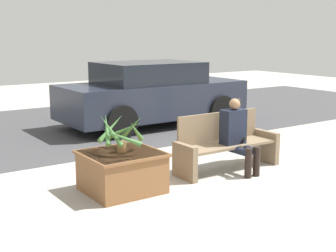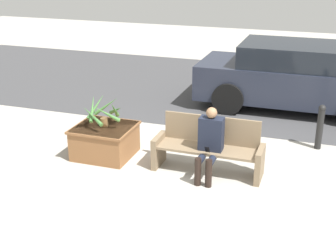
{
  "view_description": "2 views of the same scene",
  "coord_description": "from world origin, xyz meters",
  "px_view_note": "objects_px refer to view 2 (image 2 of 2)",
  "views": [
    {
      "loc": [
        -4.78,
        -4.72,
        2.09
      ],
      "look_at": [
        -0.81,
        1.06,
        0.71
      ],
      "focal_mm": 50.0,
      "sensor_mm": 36.0,
      "label": 1
    },
    {
      "loc": [
        1.6,
        -6.11,
        3.41
      ],
      "look_at": [
        -0.77,
        0.79,
        0.62
      ],
      "focal_mm": 50.0,
      "sensor_mm": 36.0,
      "label": 2
    }
  ],
  "objects_px": {
    "potted_plant": "(104,111)",
    "parked_car": "(295,77)",
    "planter_box": "(105,140)",
    "person_seated": "(210,141)",
    "bench": "(209,147)",
    "bollard_post": "(320,126)"
  },
  "relations": [
    {
      "from": "planter_box",
      "to": "parked_car",
      "type": "height_order",
      "value": "parked_car"
    },
    {
      "from": "bench",
      "to": "potted_plant",
      "type": "relative_size",
      "value": 2.49
    },
    {
      "from": "person_seated",
      "to": "bollard_post",
      "type": "distance_m",
      "value": 2.35
    },
    {
      "from": "bench",
      "to": "parked_car",
      "type": "distance_m",
      "value": 3.87
    },
    {
      "from": "person_seated",
      "to": "bollard_post",
      "type": "relative_size",
      "value": 1.36
    },
    {
      "from": "potted_plant",
      "to": "parked_car",
      "type": "distance_m",
      "value": 4.7
    },
    {
      "from": "bench",
      "to": "planter_box",
      "type": "xyz_separation_m",
      "value": [
        -1.85,
        -0.01,
        -0.12
      ]
    },
    {
      "from": "bench",
      "to": "person_seated",
      "type": "distance_m",
      "value": 0.28
    },
    {
      "from": "person_seated",
      "to": "parked_car",
      "type": "distance_m",
      "value": 4.04
    },
    {
      "from": "planter_box",
      "to": "parked_car",
      "type": "distance_m",
      "value": 4.72
    },
    {
      "from": "person_seated",
      "to": "parked_car",
      "type": "height_order",
      "value": "parked_car"
    },
    {
      "from": "person_seated",
      "to": "potted_plant",
      "type": "xyz_separation_m",
      "value": [
        -1.91,
        0.2,
        0.21
      ]
    },
    {
      "from": "planter_box",
      "to": "bollard_post",
      "type": "bearing_deg",
      "value": 23.53
    },
    {
      "from": "bench",
      "to": "potted_plant",
      "type": "bearing_deg",
      "value": -179.87
    },
    {
      "from": "potted_plant",
      "to": "parked_car",
      "type": "height_order",
      "value": "parked_car"
    },
    {
      "from": "parked_car",
      "to": "person_seated",
      "type": "bearing_deg",
      "value": -103.65
    },
    {
      "from": "potted_plant",
      "to": "bench",
      "type": "bearing_deg",
      "value": 0.13
    },
    {
      "from": "person_seated",
      "to": "potted_plant",
      "type": "height_order",
      "value": "person_seated"
    },
    {
      "from": "parked_car",
      "to": "planter_box",
      "type": "bearing_deg",
      "value": -127.44
    },
    {
      "from": "planter_box",
      "to": "person_seated",
      "type": "bearing_deg",
      "value": -5.64
    },
    {
      "from": "person_seated",
      "to": "potted_plant",
      "type": "distance_m",
      "value": 1.93
    },
    {
      "from": "bench",
      "to": "parked_car",
      "type": "height_order",
      "value": "parked_car"
    }
  ]
}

